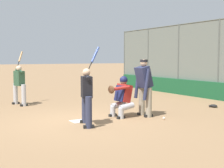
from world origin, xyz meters
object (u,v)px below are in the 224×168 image
batter_at_plate (87,95)px  batter_on_deck (19,84)px  baseball_loose (164,118)px  umpire_home (144,86)px  catcher_behind_plate (122,96)px  fielding_glove_on_dirt (213,106)px

batter_at_plate → batter_on_deck: (4.58, 0.70, -0.01)m
batter_at_plate → baseball_loose: bearing=-83.1°
batter_on_deck → baseball_loose: (-4.99, -3.02, -0.80)m
batter_at_plate → umpire_home: size_ratio=1.20×
catcher_behind_plate → baseball_loose: size_ratio=17.09×
batter_at_plate → umpire_home: 2.15m
umpire_home → fielding_glove_on_dirt: bearing=-83.1°
batter_on_deck → fielding_glove_on_dirt: size_ratio=6.71×
batter_at_plate → fielding_glove_on_dirt: 5.42m
catcher_behind_plate → fielding_glove_on_dirt: bearing=-96.8°
batter_at_plate → baseball_loose: size_ratio=28.93×
batter_at_plate → catcher_behind_plate: (0.56, -1.44, -0.18)m
fielding_glove_on_dirt → batter_at_plate: bearing=94.7°
catcher_behind_plate → batter_on_deck: batter_on_deck is taller
umpire_home → baseball_loose: umpire_home is taller
batter_on_deck → baseball_loose: bearing=-161.7°
batter_at_plate → batter_on_deck: size_ratio=1.03×
batter_at_plate → baseball_loose: 2.49m
fielding_glove_on_dirt → baseball_loose: 3.13m
catcher_behind_plate → baseball_loose: 1.44m
batter_on_deck → baseball_loose: batter_on_deck is taller
catcher_behind_plate → baseball_loose: catcher_behind_plate is taller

